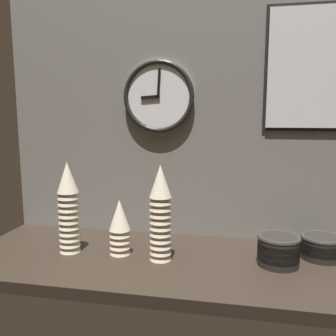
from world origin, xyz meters
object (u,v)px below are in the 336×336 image
at_px(cup_stack_center, 160,213).
at_px(wall_clock, 158,97).
at_px(cup_stack_left, 69,207).
at_px(bowl_stack_right, 278,249).
at_px(cup_stack_center_left, 120,226).
at_px(bowl_stack_far_right, 321,246).
at_px(menu_board, 331,68).

relative_size(cup_stack_center, wall_clock, 1.16).
distance_m(cup_stack_left, bowl_stack_right, 0.76).
relative_size(cup_stack_left, cup_stack_center_left, 1.66).
bearing_deg(bowl_stack_far_right, cup_stack_center_left, -172.67).
bearing_deg(bowl_stack_right, wall_clock, 154.15).
height_order(cup_stack_center_left, menu_board, menu_board).
bearing_deg(bowl_stack_right, cup_stack_left, -178.11).
xyz_separation_m(bowl_stack_far_right, wall_clock, (-0.62, 0.14, 0.53)).
xyz_separation_m(cup_stack_center, bowl_stack_far_right, (0.56, 0.12, -0.12)).
bearing_deg(wall_clock, menu_board, 0.79).
bearing_deg(cup_stack_left, wall_clock, 41.26).
distance_m(cup_stack_center_left, bowl_stack_far_right, 0.72).
xyz_separation_m(cup_stack_center, wall_clock, (-0.06, 0.26, 0.41)).
bearing_deg(bowl_stack_far_right, cup_stack_center, -167.94).
bearing_deg(cup_stack_center, menu_board, 24.43).
bearing_deg(wall_clock, cup_stack_left, -138.74).
height_order(cup_stack_left, bowl_stack_right, cup_stack_left).
height_order(cup_stack_center_left, bowl_stack_right, cup_stack_center_left).
height_order(bowl_stack_right, bowl_stack_far_right, bowl_stack_right).
bearing_deg(menu_board, bowl_stack_right, -128.11).
distance_m(cup_stack_center, wall_clock, 0.49).
height_order(bowl_stack_far_right, menu_board, menu_board).
height_order(cup_stack_left, bowl_stack_far_right, cup_stack_left).
distance_m(bowl_stack_right, bowl_stack_far_right, 0.18).
xyz_separation_m(cup_stack_center, cup_stack_center_left, (-0.16, 0.03, -0.07)).
xyz_separation_m(cup_stack_center, menu_board, (0.59, 0.27, 0.51)).
bearing_deg(cup_stack_center_left, cup_stack_center, -9.82).
bearing_deg(bowl_stack_far_right, bowl_stack_right, -150.80).
bearing_deg(bowl_stack_right, menu_board, 51.89).
bearing_deg(cup_stack_center, cup_stack_left, 178.77).
relative_size(bowl_stack_far_right, menu_board, 0.30).
bearing_deg(cup_stack_center_left, bowl_stack_far_right, 7.33).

